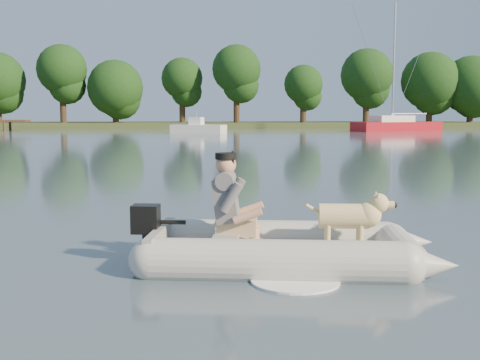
{
  "coord_description": "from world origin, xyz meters",
  "views": [
    {
      "loc": [
        -0.2,
        -7.59,
        1.86
      ],
      "look_at": [
        0.42,
        2.1,
        0.75
      ],
      "focal_mm": 45.0,
      "sensor_mm": 36.0,
      "label": 1
    }
  ],
  "objects": [
    {
      "name": "sailboat",
      "position": [
        18.11,
        48.31,
        0.53
      ],
      "size": [
        9.11,
        5.44,
        12.02
      ],
      "rotation": [
        0.0,
        0.0,
        0.35
      ],
      "color": "#A6121D",
      "rests_on": "water"
    },
    {
      "name": "man",
      "position": [
        0.11,
        -0.31,
        0.82
      ],
      "size": [
        0.84,
        0.75,
        1.13
      ],
      "primitive_type": null,
      "rotation": [
        0.0,
        0.0,
        -0.13
      ],
      "color": "#5F5E63",
      "rests_on": "dinghy"
    },
    {
      "name": "dog",
      "position": [
        1.51,
        -0.5,
        0.54
      ],
      "size": [
        1.02,
        0.47,
        0.65
      ],
      "primitive_type": null,
      "rotation": [
        0.0,
        0.0,
        -0.13
      ],
      "color": "tan",
      "rests_on": "dinghy"
    },
    {
      "name": "shore_bank",
      "position": [
        0.0,
        62.0,
        0.25
      ],
      "size": [
        160.0,
        12.0,
        0.7
      ],
      "primitive_type": "cube",
      "color": "#47512D",
      "rests_on": "water"
    },
    {
      "name": "motorboat",
      "position": [
        -0.49,
        43.82,
        0.91
      ],
      "size": [
        5.07,
        3.41,
        2.0
      ],
      "primitive_type": null,
      "rotation": [
        0.0,
        0.0,
        -0.37
      ],
      "color": "white",
      "rests_on": "water"
    },
    {
      "name": "treeline",
      "position": [
        1.46,
        61.1,
        5.39
      ],
      "size": [
        75.85,
        7.35,
        9.27
      ],
      "color": "#332316",
      "rests_on": "shore_bank"
    },
    {
      "name": "dinghy",
      "position": [
        0.83,
        -0.46,
        0.62
      ],
      "size": [
        5.21,
        3.87,
        1.45
      ],
      "primitive_type": null,
      "rotation": [
        0.0,
        0.0,
        -0.13
      ],
      "color": "#A7A8A2",
      "rests_on": "water"
    },
    {
      "name": "outboard_motor",
      "position": [
        -0.9,
        -0.23,
        0.33
      ],
      "size": [
        0.47,
        0.36,
        0.83
      ],
      "primitive_type": null,
      "rotation": [
        0.0,
        0.0,
        -0.13
      ],
      "color": "black",
      "rests_on": "dinghy"
    },
    {
      "name": "water",
      "position": [
        0.0,
        0.0,
        0.0
      ],
      "size": [
        160.0,
        160.0,
        0.0
      ],
      "primitive_type": "plane",
      "color": "slate",
      "rests_on": "ground"
    }
  ]
}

